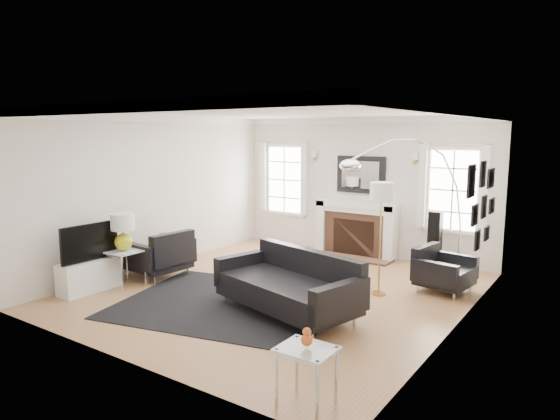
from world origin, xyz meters
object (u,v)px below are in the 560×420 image
Objects in this scene: sofa at (291,286)px; armchair_left at (161,255)px; fireplace at (356,230)px; coffee_table at (324,269)px; gourd_lamp at (123,229)px; armchair_right at (441,271)px; arc_floor_lamp at (406,203)px.

armchair_left is (-2.83, 0.21, -0.00)m from sofa.
fireplace is 1.99× the size of coffee_table.
armchair_left reaches higher than coffee_table.
gourd_lamp is at bearing -95.44° from armchair_left.
armchair_right is at bearing 31.55° from gourd_lamp.
arc_floor_lamp is at bearing 53.90° from coffee_table.
armchair_right is 1.23m from arc_floor_lamp.
arc_floor_lamp is at bearing -39.09° from fireplace.
gourd_lamp is (-2.90, -0.51, 0.56)m from sofa.
fireplace is at bearing 104.21° from coffee_table.
sofa is at bearing -4.15° from armchair_left.
fireplace reaches higher than armchair_right.
armchair_left reaches higher than armchair_right.
gourd_lamp is at bearing -118.73° from fireplace.
armchair_left is 2.88m from coffee_table.
gourd_lamp is (-4.34, -2.67, 0.62)m from armchair_right.
armchair_right is at bearing -32.16° from fireplace.
sofa is 2.41× the size of armchair_right.
sofa is at bearing 10.01° from gourd_lamp.
arc_floor_lamp is (3.61, 2.10, 0.97)m from armchair_left.
sofa reaches higher than armchair_right.
gourd_lamp is at bearing -149.91° from coffee_table.
fireplace is 2.47m from coffee_table.
sofa is at bearing -108.52° from arc_floor_lamp.
armchair_left is at bearing -122.90° from fireplace.
coffee_table is (-1.54, -1.04, 0.03)m from armchair_right.
fireplace reaches higher than armchair_left.
sofa is 3.00m from gourd_lamp.
coffee_table is at bearing -75.79° from fireplace.
armchair_left is at bearing 84.56° from gourd_lamp.
armchair_left is 0.92m from gourd_lamp.
fireplace is at bearing 140.91° from arc_floor_lamp.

